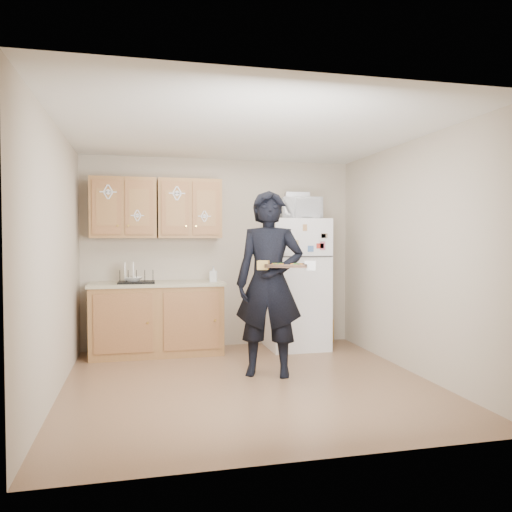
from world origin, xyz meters
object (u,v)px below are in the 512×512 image
object	(u,v)px
microwave	(301,208)
baking_tray	(287,266)
person	(269,283)
dish_rack	(137,276)
refrigerator	(296,284)

from	to	relation	value
microwave	baking_tray	bearing A→B (deg)	-109.92
person	dish_rack	size ratio (longest dim) A/B	4.44
microwave	dish_rack	distance (m)	2.26
person	baking_tray	distance (m)	0.36
refrigerator	microwave	size ratio (longest dim) A/B	3.38
person	refrigerator	bearing A→B (deg)	81.35
person	baking_tray	size ratio (longest dim) A/B	4.72
baking_tray	microwave	size ratio (longest dim) A/B	0.82
microwave	refrigerator	bearing A→B (deg)	134.02
microwave	person	bearing A→B (deg)	-118.79
refrigerator	person	distance (m)	1.38
person	baking_tray	bearing A→B (deg)	-48.17
baking_tray	microwave	xyz separation A→B (m)	(0.62, 1.43, 0.67)
refrigerator	baking_tray	xyz separation A→B (m)	(-0.57, -1.48, 0.32)
refrigerator	microwave	distance (m)	0.99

